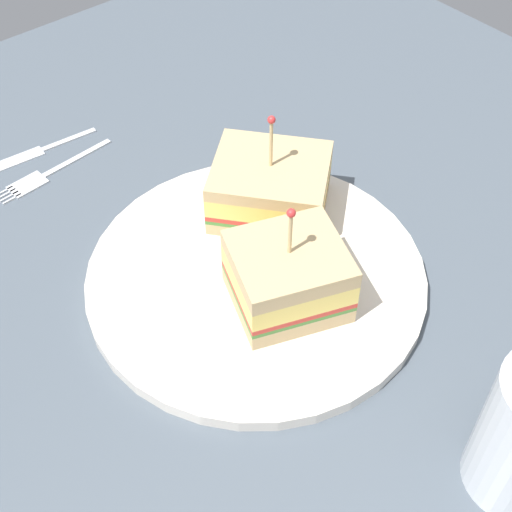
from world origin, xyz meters
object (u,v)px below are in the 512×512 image
at_px(plate, 256,277).
at_px(sandwich_half_front, 284,279).
at_px(fork, 43,176).
at_px(sandwich_half_back, 270,187).
at_px(knife, 30,154).

xyz_separation_m(plate, sandwich_half_front, (0.00, 0.04, 0.03)).
distance_m(plate, fork, 0.25).
xyz_separation_m(sandwich_half_back, fork, (0.13, -0.19, -0.04)).
xyz_separation_m(plate, sandwich_half_back, (-0.06, -0.05, 0.03)).
bearing_deg(fork, plate, 107.19).
bearing_deg(plate, knife, -76.32).
relative_size(sandwich_half_front, fork, 0.83).
distance_m(sandwich_half_front, sandwich_half_back, 0.11).
distance_m(plate, knife, 0.29).
bearing_deg(sandwich_half_back, knife, -60.44).
bearing_deg(sandwich_half_front, knife, -78.62).
height_order(plate, sandwich_half_front, sandwich_half_front).
height_order(sandwich_half_back, fork, sandwich_half_back).
height_order(sandwich_half_front, sandwich_half_back, sandwich_half_back).
xyz_separation_m(fork, knife, (-0.01, -0.04, -0.00)).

